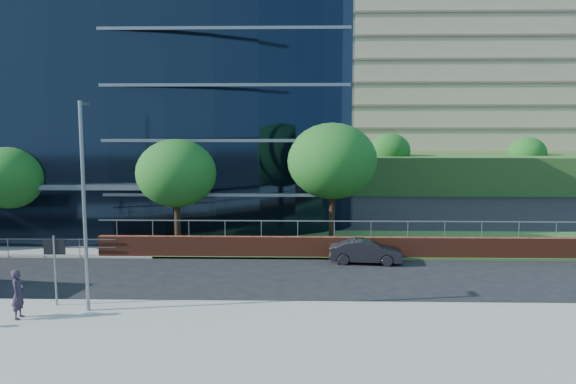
{
  "coord_description": "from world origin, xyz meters",
  "views": [
    {
      "loc": [
        14.23,
        -22.96,
        7.18
      ],
      "look_at": [
        13.45,
        8.0,
        3.59
      ],
      "focal_mm": 35.0,
      "sensor_mm": 36.0,
      "label": 1
    }
  ],
  "objects_px": {
    "tree_far_b": "(10,178)",
    "tree_far_c": "(176,173)",
    "streetlight_east": "(84,200)",
    "tree_dist_e": "(390,151)",
    "street_sign": "(55,256)",
    "pedestrian": "(18,294)",
    "tree_far_d": "(332,161)",
    "parked_car": "(366,251)",
    "tree_dist_f": "(527,153)"
  },
  "relations": [
    {
      "from": "pedestrian",
      "to": "tree_far_c",
      "type": "bearing_deg",
      "value": -18.65
    },
    {
      "from": "tree_far_b",
      "to": "tree_far_d",
      "type": "bearing_deg",
      "value": 1.51
    },
    {
      "from": "tree_far_b",
      "to": "tree_dist_f",
      "type": "distance_m",
      "value": 53.9
    },
    {
      "from": "tree_far_d",
      "to": "parked_car",
      "type": "relative_size",
      "value": 1.94
    },
    {
      "from": "tree_dist_e",
      "to": "pedestrian",
      "type": "bearing_deg",
      "value": -115.08
    },
    {
      "from": "pedestrian",
      "to": "street_sign",
      "type": "bearing_deg",
      "value": -27.85
    },
    {
      "from": "tree_far_d",
      "to": "tree_dist_f",
      "type": "height_order",
      "value": "tree_far_d"
    },
    {
      "from": "tree_dist_f",
      "to": "parked_car",
      "type": "relative_size",
      "value": 1.58
    },
    {
      "from": "tree_far_c",
      "to": "tree_far_d",
      "type": "relative_size",
      "value": 0.87
    },
    {
      "from": "street_sign",
      "to": "tree_far_c",
      "type": "xyz_separation_m",
      "value": [
        2.5,
        10.59,
        2.39
      ]
    },
    {
      "from": "tree_far_d",
      "to": "pedestrian",
      "type": "xyz_separation_m",
      "value": [
        -12.2,
        -13.17,
        -4.12
      ]
    },
    {
      "from": "tree_far_d",
      "to": "streetlight_east",
      "type": "bearing_deg",
      "value": -129.4
    },
    {
      "from": "tree_far_b",
      "to": "tree_dist_f",
      "type": "bearing_deg",
      "value": 37.08
    },
    {
      "from": "streetlight_east",
      "to": "pedestrian",
      "type": "bearing_deg",
      "value": -155.71
    },
    {
      "from": "street_sign",
      "to": "tree_far_d",
      "type": "relative_size",
      "value": 0.38
    },
    {
      "from": "tree_dist_f",
      "to": "tree_dist_e",
      "type": "bearing_deg",
      "value": -172.87
    },
    {
      "from": "street_sign",
      "to": "streetlight_east",
      "type": "height_order",
      "value": "streetlight_east"
    },
    {
      "from": "street_sign",
      "to": "tree_dist_e",
      "type": "distance_m",
      "value": 45.99
    },
    {
      "from": "tree_far_b",
      "to": "parked_car",
      "type": "height_order",
      "value": "tree_far_b"
    },
    {
      "from": "tree_dist_e",
      "to": "parked_car",
      "type": "height_order",
      "value": "tree_dist_e"
    },
    {
      "from": "streetlight_east",
      "to": "parked_car",
      "type": "relative_size",
      "value": 2.08
    },
    {
      "from": "pedestrian",
      "to": "tree_dist_f",
      "type": "bearing_deg",
      "value": -42.62
    },
    {
      "from": "streetlight_east",
      "to": "pedestrian",
      "type": "xyz_separation_m",
      "value": [
        -2.2,
        -0.99,
        -3.37
      ]
    },
    {
      "from": "tree_far_d",
      "to": "tree_dist_e",
      "type": "height_order",
      "value": "tree_far_d"
    },
    {
      "from": "parked_car",
      "to": "pedestrian",
      "type": "relative_size",
      "value": 2.08
    },
    {
      "from": "streetlight_east",
      "to": "tree_far_c",
      "type": "bearing_deg",
      "value": 84.89
    },
    {
      "from": "tree_dist_e",
      "to": "streetlight_east",
      "type": "bearing_deg",
      "value": -113.11
    },
    {
      "from": "pedestrian",
      "to": "tree_far_d",
      "type": "bearing_deg",
      "value": -46.72
    },
    {
      "from": "tree_far_b",
      "to": "tree_dist_f",
      "type": "relative_size",
      "value": 1.0
    },
    {
      "from": "streetlight_east",
      "to": "tree_dist_e",
      "type": "bearing_deg",
      "value": 66.89
    },
    {
      "from": "streetlight_east",
      "to": "pedestrian",
      "type": "distance_m",
      "value": 4.15
    },
    {
      "from": "tree_far_b",
      "to": "tree_far_c",
      "type": "relative_size",
      "value": 0.93
    },
    {
      "from": "street_sign",
      "to": "streetlight_east",
      "type": "xyz_separation_m",
      "value": [
        1.5,
        -0.59,
        2.29
      ]
    },
    {
      "from": "tree_far_b",
      "to": "pedestrian",
      "type": "distance_m",
      "value": 14.72
    },
    {
      "from": "tree_far_b",
      "to": "pedestrian",
      "type": "bearing_deg",
      "value": -61.78
    },
    {
      "from": "streetlight_east",
      "to": "pedestrian",
      "type": "height_order",
      "value": "streetlight_east"
    },
    {
      "from": "tree_far_b",
      "to": "tree_dist_e",
      "type": "bearing_deg",
      "value": 48.48
    },
    {
      "from": "tree_dist_f",
      "to": "parked_car",
      "type": "bearing_deg",
      "value": -122.06
    },
    {
      "from": "street_sign",
      "to": "streetlight_east",
      "type": "bearing_deg",
      "value": -21.36
    },
    {
      "from": "tree_dist_e",
      "to": "streetlight_east",
      "type": "xyz_separation_m",
      "value": [
        -18.0,
        -42.17,
        -0.1
      ]
    },
    {
      "from": "tree_far_d",
      "to": "parked_car",
      "type": "distance_m",
      "value": 6.11
    },
    {
      "from": "tree_far_b",
      "to": "tree_dist_e",
      "type": "distance_m",
      "value": 40.74
    },
    {
      "from": "tree_far_c",
      "to": "tree_far_d",
      "type": "xyz_separation_m",
      "value": [
        9.0,
        1.0,
        0.65
      ]
    },
    {
      "from": "street_sign",
      "to": "tree_dist_f",
      "type": "xyz_separation_m",
      "value": [
        35.5,
        43.59,
        2.06
      ]
    },
    {
      "from": "tree_far_c",
      "to": "tree_dist_f",
      "type": "relative_size",
      "value": 1.08
    },
    {
      "from": "tree_dist_e",
      "to": "tree_dist_f",
      "type": "xyz_separation_m",
      "value": [
        16.0,
        2.0,
        -0.33
      ]
    },
    {
      "from": "tree_dist_f",
      "to": "pedestrian",
      "type": "xyz_separation_m",
      "value": [
        -36.2,
        -45.17,
        -3.14
      ]
    },
    {
      "from": "tree_far_d",
      "to": "tree_dist_e",
      "type": "distance_m",
      "value": 31.06
    },
    {
      "from": "tree_dist_e",
      "to": "pedestrian",
      "type": "xyz_separation_m",
      "value": [
        -20.2,
        -43.17,
        -3.47
      ]
    },
    {
      "from": "pedestrian",
      "to": "streetlight_east",
      "type": "bearing_deg",
      "value": -69.61
    }
  ]
}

